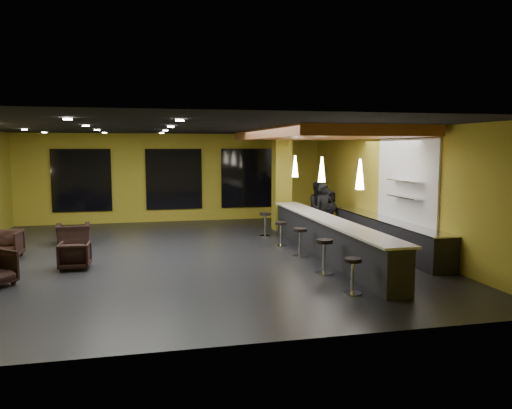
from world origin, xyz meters
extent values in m
cube|color=black|center=(0.00, 0.00, -0.05)|extent=(12.00, 13.00, 0.10)
cube|color=black|center=(0.00, 0.00, 3.55)|extent=(12.00, 13.00, 0.10)
cube|color=#9F8F23|center=(0.00, 6.55, 1.75)|extent=(12.00, 0.10, 3.50)
cube|color=#9F8F23|center=(0.00, -6.55, 1.75)|extent=(12.00, 0.10, 3.50)
cube|color=#9F8F23|center=(6.05, 0.00, 1.75)|extent=(0.10, 13.00, 3.50)
cube|color=#AB6032|center=(4.00, 1.00, 3.36)|extent=(3.60, 8.00, 0.28)
cube|color=black|center=(-3.50, 6.44, 1.70)|extent=(2.20, 0.06, 2.40)
cube|color=black|center=(0.00, 6.44, 1.70)|extent=(2.20, 0.06, 2.40)
cube|color=black|center=(3.00, 6.44, 1.70)|extent=(2.20, 0.06, 2.40)
cube|color=white|center=(5.96, -1.00, 2.00)|extent=(0.06, 3.20, 2.40)
cube|color=black|center=(3.65, -1.00, 0.50)|extent=(0.60, 8.00, 1.00)
cube|color=silver|center=(3.65, -1.00, 1.02)|extent=(0.78, 8.10, 0.05)
cube|color=black|center=(5.65, -0.50, 0.43)|extent=(0.70, 6.00, 0.86)
cube|color=silver|center=(5.65, -0.50, 0.89)|extent=(0.72, 6.00, 0.03)
cube|color=silver|center=(5.82, -1.20, 1.60)|extent=(0.30, 1.50, 0.03)
cube|color=silver|center=(5.82, -1.20, 2.05)|extent=(0.30, 1.50, 0.03)
cube|color=olive|center=(3.65, 3.60, 1.75)|extent=(0.60, 0.60, 3.50)
cone|color=white|center=(3.65, -3.00, 2.35)|extent=(0.20, 0.20, 0.70)
cone|color=white|center=(3.65, -0.50, 2.35)|extent=(0.20, 0.20, 0.70)
cone|color=white|center=(3.65, 2.00, 2.35)|extent=(0.20, 0.20, 0.70)
imported|color=black|center=(4.40, 1.28, 0.91)|extent=(0.75, 0.59, 1.82)
imported|color=black|center=(4.70, 2.59, 0.89)|extent=(1.00, 0.86, 1.78)
imported|color=black|center=(5.00, 2.39, 0.76)|extent=(0.86, 0.71, 1.51)
imported|color=black|center=(-2.88, -0.96, 0.33)|extent=(0.74, 0.76, 0.67)
imported|color=black|center=(-4.86, 0.65, 0.38)|extent=(0.86, 0.89, 0.76)
imported|color=black|center=(-3.33, 2.31, 0.31)|extent=(1.05, 0.94, 0.63)
cylinder|color=silver|center=(2.89, -4.42, 0.01)|extent=(0.37, 0.37, 0.03)
cylinder|color=silver|center=(2.89, -4.42, 0.35)|extent=(0.07, 0.07, 0.65)
cylinder|color=black|center=(2.89, -4.42, 0.70)|extent=(0.36, 0.36, 0.07)
cylinder|color=silver|center=(2.89, -2.78, 0.02)|extent=(0.42, 0.42, 0.03)
cylinder|color=silver|center=(2.89, -2.78, 0.39)|extent=(0.07, 0.07, 0.73)
cylinder|color=black|center=(2.89, -2.78, 0.78)|extent=(0.40, 0.40, 0.08)
cylinder|color=silver|center=(2.92, -0.86, 0.01)|extent=(0.39, 0.39, 0.03)
cylinder|color=silver|center=(2.92, -0.86, 0.36)|extent=(0.07, 0.07, 0.69)
cylinder|color=black|center=(2.92, -0.86, 0.74)|extent=(0.37, 0.37, 0.08)
cylinder|color=silver|center=(2.80, 0.63, 0.01)|extent=(0.37, 0.37, 0.03)
cylinder|color=silver|center=(2.80, 0.63, 0.35)|extent=(0.07, 0.07, 0.65)
cylinder|color=black|center=(2.80, 0.63, 0.70)|extent=(0.36, 0.36, 0.07)
cylinder|color=silver|center=(2.74, 2.37, 0.02)|extent=(0.40, 0.40, 0.03)
cylinder|color=silver|center=(2.74, 2.37, 0.37)|extent=(0.07, 0.07, 0.70)
cylinder|color=black|center=(2.74, 2.37, 0.75)|extent=(0.38, 0.38, 0.08)
camera|label=1|loc=(-1.20, -13.61, 2.97)|focal=35.00mm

